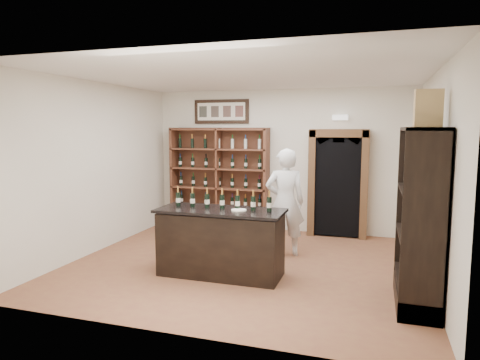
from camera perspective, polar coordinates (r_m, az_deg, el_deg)
name	(u,v)px	position (r m, az deg, el deg)	size (l,w,h in m)	color
floor	(245,264)	(7.06, 0.70, -11.14)	(5.50, 5.50, 0.00)	brown
ceiling	(246,75)	(6.76, 0.74, 13.82)	(5.50, 5.50, 0.00)	white
wall_back	(279,161)	(9.16, 5.27, 2.58)	(5.50, 0.04, 3.00)	silver
wall_left	(97,167)	(7.99, -18.53, 1.62)	(0.04, 5.00, 3.00)	silver
wall_right	(435,178)	(6.51, 24.58, 0.22)	(0.04, 5.00, 3.00)	silver
wine_shelf	(220,178)	(9.40, -2.74, 0.27)	(2.20, 0.38, 2.20)	brown
framed_picture	(221,112)	(9.47, -2.50, 9.11)	(1.25, 0.04, 0.52)	black
arched_doorway	(338,181)	(8.84, 12.95, -0.08)	(1.17, 0.35, 2.17)	black
emergency_light	(340,118)	(8.87, 13.22, 8.11)	(0.30, 0.10, 0.10)	white
tasting_counter	(221,243)	(6.43, -2.58, -8.36)	(1.88, 0.78, 1.00)	black
counter_bottle_0	(178,199)	(6.64, -8.25, -2.51)	(0.07, 0.07, 0.30)	black
counter_bottle_1	(193,200)	(6.54, -6.35, -2.63)	(0.07, 0.07, 0.30)	black
counter_bottle_2	(207,201)	(6.45, -4.40, -2.74)	(0.07, 0.07, 0.30)	black
counter_bottle_3	(222,201)	(6.36, -2.39, -2.86)	(0.07, 0.07, 0.30)	black
counter_bottle_4	(238,202)	(6.29, -0.33, -2.97)	(0.07, 0.07, 0.30)	black
counter_bottle_5	(253,203)	(6.22, 1.77, -3.09)	(0.07, 0.07, 0.30)	black
counter_bottle_6	(269,204)	(6.16, 3.93, -3.20)	(0.07, 0.07, 0.30)	black
side_cabinet	(421,246)	(5.73, 23.02, -8.12)	(0.48, 1.20, 2.20)	black
shopkeeper	(285,202)	(7.38, 6.03, -2.98)	(0.67, 0.44, 1.85)	silver
plate	(239,210)	(6.20, -0.17, -4.04)	(0.22, 0.22, 0.02)	silver
wine_crate	(428,108)	(5.52, 23.82, 8.74)	(0.31, 0.13, 0.44)	tan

